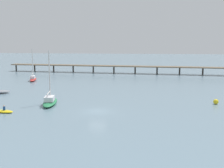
% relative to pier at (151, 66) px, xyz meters
% --- Properties ---
extents(ground_plane, '(400.00, 400.00, 0.00)m').
position_rel_pier_xyz_m(ground_plane, '(-8.88, -51.52, -2.76)').
color(ground_plane, slate).
extents(pier, '(81.79, 9.15, 5.81)m').
position_rel_pier_xyz_m(pier, '(0.00, 0.00, 0.00)').
color(pier, brown).
rests_on(pier, ground_plane).
extents(sailboat_red, '(3.32, 6.83, 8.60)m').
position_rel_pier_xyz_m(sailboat_red, '(-32.31, -20.47, -2.12)').
color(sailboat_red, red).
rests_on(sailboat_red, ground_plane).
extents(sailboat_green, '(3.52, 7.76, 9.21)m').
position_rel_pier_xyz_m(sailboat_green, '(-17.83, -47.78, -2.14)').
color(sailboat_green, '#287F4C').
rests_on(sailboat_green, ground_plane).
extents(dinghy_yellow, '(3.12, 1.82, 1.14)m').
position_rel_pier_xyz_m(dinghy_yellow, '(-22.83, -54.01, -2.56)').
color(dinghy_yellow, yellow).
rests_on(dinghy_yellow, ground_plane).
extents(mooring_buoy_inner, '(0.89, 0.89, 0.89)m').
position_rel_pier_xyz_m(mooring_buoy_inner, '(10.52, -44.12, -2.32)').
color(mooring_buoy_inner, yellow).
rests_on(mooring_buoy_inner, ground_plane).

